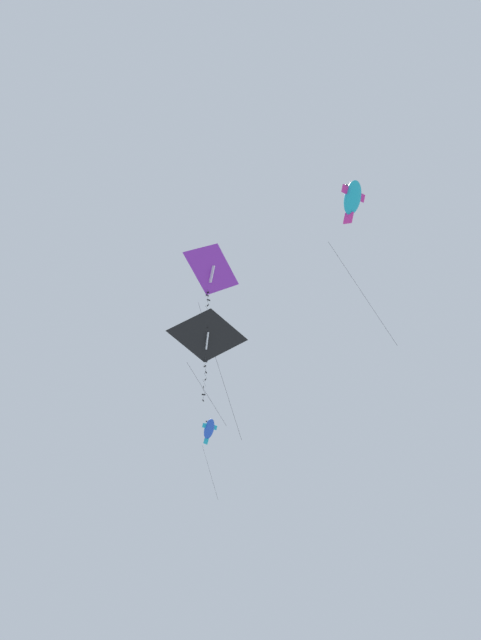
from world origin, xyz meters
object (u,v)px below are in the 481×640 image
kite_fish_far_centre (352,198)px  kite_delta_upper_right (211,270)px  kite_fish_highest (209,429)px  kite_delta_near_right (207,336)px

kite_fish_far_centre → kite_delta_upper_right: (-4.62, -5.44, -1.80)m
kite_fish_highest → kite_delta_upper_right: bearing=-128.0°
kite_delta_upper_right → kite_fish_far_centre: bearing=-80.0°
kite_fish_highest → kite_delta_near_right: (13.63, -2.44, 0.90)m
kite_fish_highest → kite_delta_near_right: size_ratio=1.09×
kite_fish_far_centre → kite_delta_upper_right: kite_fish_far_centre is taller
kite_fish_highest → kite_delta_upper_right: kite_delta_upper_right is taller
kite_delta_near_right → kite_fish_far_centre: (4.76, 5.52, 5.11)m
kite_fish_far_centre → kite_delta_near_right: bearing=113.6°
kite_delta_near_right → kite_delta_upper_right: size_ratio=0.53×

